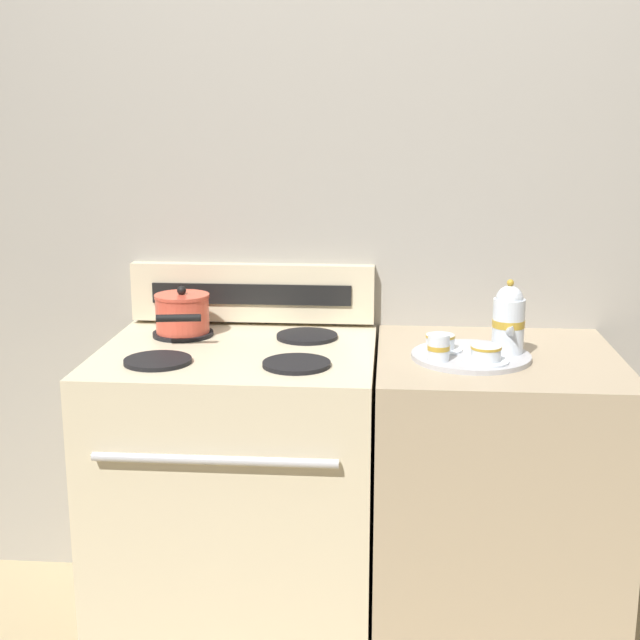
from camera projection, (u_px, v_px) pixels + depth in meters
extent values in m
plane|color=tan|center=(353.00, 630.00, 2.74)|extent=(6.00, 6.00, 0.00)
cube|color=#9E998E|center=(361.00, 258.00, 2.84)|extent=(6.00, 0.05, 2.20)
cube|color=beige|center=(240.00, 492.00, 2.67)|extent=(0.80, 0.67, 0.89)
cylinder|color=silver|center=(214.00, 460.00, 2.27)|extent=(0.64, 0.02, 0.02)
cylinder|color=black|center=(183.00, 334.00, 2.73)|extent=(0.19, 0.19, 0.01)
cylinder|color=black|center=(307.00, 336.00, 2.70)|extent=(0.19, 0.19, 0.01)
cylinder|color=black|center=(158.00, 361.00, 2.43)|extent=(0.19, 0.19, 0.01)
cylinder|color=black|center=(297.00, 364.00, 2.40)|extent=(0.19, 0.19, 0.01)
cube|color=beige|center=(252.00, 293.00, 2.85)|extent=(0.78, 0.05, 0.19)
cube|color=black|center=(251.00, 294.00, 2.82)|extent=(0.64, 0.01, 0.06)
cube|color=tan|center=(492.00, 501.00, 2.61)|extent=(0.68, 0.67, 0.89)
cylinder|color=#D14C38|center=(182.00, 315.00, 2.71)|extent=(0.16, 0.16, 0.11)
cylinder|color=#D14C38|center=(182.00, 296.00, 2.70)|extent=(0.17, 0.17, 0.01)
sphere|color=black|center=(182.00, 290.00, 2.70)|extent=(0.03, 0.03, 0.03)
cylinder|color=black|center=(179.00, 318.00, 2.57)|extent=(0.13, 0.04, 0.02)
cylinder|color=#B2B2B7|center=(471.00, 356.00, 2.48)|extent=(0.33, 0.33, 0.01)
cylinder|color=silver|center=(508.00, 326.00, 2.47)|extent=(0.09, 0.09, 0.15)
cylinder|color=gold|center=(508.00, 323.00, 2.47)|extent=(0.09, 0.09, 0.02)
sphere|color=silver|center=(510.00, 299.00, 2.46)|extent=(0.08, 0.08, 0.08)
sphere|color=gold|center=(510.00, 283.00, 2.45)|extent=(0.02, 0.02, 0.02)
cone|color=silver|center=(511.00, 329.00, 2.41)|extent=(0.03, 0.07, 0.05)
cylinder|color=silver|center=(486.00, 361.00, 2.39)|extent=(0.12, 0.12, 0.01)
cylinder|color=silver|center=(486.00, 353.00, 2.39)|extent=(0.08, 0.08, 0.04)
cylinder|color=gold|center=(486.00, 347.00, 2.38)|extent=(0.08, 0.08, 0.01)
cylinder|color=silver|center=(440.00, 349.00, 2.51)|extent=(0.12, 0.12, 0.01)
cylinder|color=silver|center=(440.00, 341.00, 2.51)|extent=(0.08, 0.08, 0.04)
cylinder|color=gold|center=(440.00, 336.00, 2.50)|extent=(0.08, 0.08, 0.01)
cylinder|color=silver|center=(439.00, 347.00, 2.40)|extent=(0.06, 0.06, 0.07)
cylinder|color=gold|center=(439.00, 347.00, 2.40)|extent=(0.06, 0.06, 0.01)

